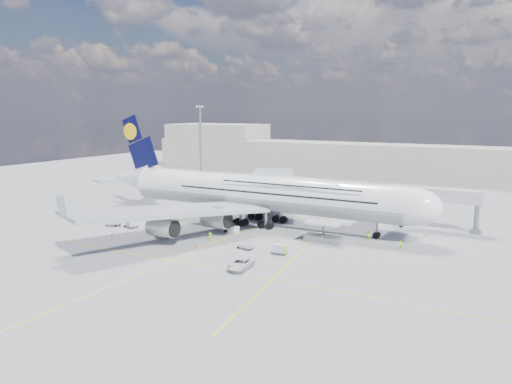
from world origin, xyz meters
The scene contains 32 objects.
ground centered at (0.00, 0.00, 0.00)m, with size 300.00×300.00×0.00m, color gray.
taxi_line_main centered at (0.00, 0.00, 0.01)m, with size 0.25×220.00×0.01m, color yellow.
taxi_line_cross centered at (0.00, -20.00, 0.01)m, with size 120.00×0.25×0.01m, color yellow.
taxi_line_diag centered at (14.00, 10.00, 0.01)m, with size 0.25×100.00×0.01m, color yellow.
airliner centered at (0.26, 10.00, 6.87)m, with size 77.26×79.15×23.71m.
jet_bridge centered at (29.81, 20.94, 6.85)m, with size 18.80×12.10×8.50m.
cargo_loader centered at (16.82, 2.89, 1.25)m, with size 8.53×3.20×3.67m.
light_mast centered at (-40.00, 45.00, 13.21)m, with size 3.00×0.70×25.50m.
terminal centered at (0.00, 95.00, 6.00)m, with size 180.00×16.00×12.00m, color #B2AD9E.
hangar centered at (-70.00, 100.00, 9.00)m, with size 40.00×22.00×18.00m, color #B2AD9E.
tree_line centered at (40.00, 140.00, 4.00)m, with size 160.00×6.00×8.00m, color #193814.
dolly_row_a centered at (-22.00, -5.77, 0.99)m, with size 3.27×2.53×1.84m.
dolly_row_b centered at (-20.78, 0.93, 0.94)m, with size 3.03×2.06×1.76m.
dolly_row_c centered at (-10.93, -8.68, 1.15)m, with size 3.54×2.14×2.13m.
dolly_back centered at (-26.27, -6.41, 1.03)m, with size 3.42×2.87×1.91m.
dolly_nose_far centered at (6.88, -8.20, 0.32)m, with size 3.03×2.01×0.41m.
dolly_nose_near centered at (13.48, -8.15, 0.88)m, with size 2.64×1.48×1.64m.
baggage_tug centered at (-1.42, 0.70, 0.81)m, with size 3.20×2.08×1.84m.
catering_truck_inner centered at (-14.00, 21.33, 1.84)m, with size 6.83×3.48×3.90m.
catering_truck_outer centered at (-8.62, 47.89, 1.63)m, with size 6.08×2.92×3.50m.
service_van centered at (11.83, -18.17, 0.78)m, with size 2.60×5.63×1.56m, color silver.
crew_nose centered at (30.81, 4.45, 0.83)m, with size 0.61×0.40×1.66m, color #C1FE1A.
crew_loader centered at (24.10, 7.61, 1.01)m, with size 0.98×0.76×2.01m, color #E0FF1A.
crew_wing centered at (-16.05, 2.39, 0.88)m, with size 1.03×0.43×1.75m, color #A4E518.
crew_van centered at (14.57, -7.95, 0.82)m, with size 0.81×0.52×1.65m, color #ABE918.
crew_tug centered at (-1.24, -7.22, 0.87)m, with size 1.13×0.65×1.74m, color #99EE19.
cone_nose centered at (32.80, 16.13, 0.25)m, with size 0.41×0.41×0.52m.
cone_wing_left_inner centered at (-9.80, 28.32, 0.29)m, with size 0.48×0.48×0.60m.
cone_wing_left_outer centered at (-15.23, 37.71, 0.27)m, with size 0.44×0.44×0.56m.
cone_wing_right_inner centered at (-1.53, -11.28, 0.31)m, with size 0.50×0.50×0.63m.
cone_wing_right_outer centered at (-20.38, -12.68, 0.26)m, with size 0.42×0.42×0.54m.
cone_tail centered at (-38.15, 8.83, 0.27)m, with size 0.44×0.44×0.56m.
Camera 1 is at (49.45, -81.17, 24.08)m, focal length 35.00 mm.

